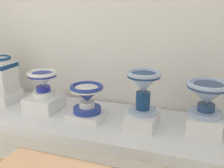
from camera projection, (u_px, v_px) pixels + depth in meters
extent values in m
cube|color=white|center=(117.00, 125.00, 2.84)|extent=(3.56, 0.99, 0.10)
cube|color=white|center=(3.00, 96.00, 3.35)|extent=(0.34, 0.36, 0.14)
cube|color=white|center=(1.00, 77.00, 3.27)|extent=(0.30, 0.29, 0.36)
cube|color=navy|center=(0.00, 65.00, 3.23)|extent=(0.31, 0.30, 0.05)
cube|color=white|center=(44.00, 103.00, 3.11)|extent=(0.35, 0.39, 0.16)
cylinder|color=white|center=(44.00, 94.00, 3.08)|extent=(0.25, 0.25, 0.06)
cylinder|color=navy|center=(43.00, 89.00, 3.06)|extent=(0.16, 0.16, 0.06)
cone|color=white|center=(43.00, 80.00, 3.03)|extent=(0.32, 0.32, 0.15)
cylinder|color=navy|center=(42.00, 75.00, 3.01)|extent=(0.32, 0.32, 0.03)
torus|color=white|center=(42.00, 73.00, 3.00)|extent=(0.34, 0.34, 0.04)
cylinder|color=navy|center=(42.00, 73.00, 3.01)|extent=(0.23, 0.23, 0.01)
cube|color=white|center=(87.00, 115.00, 2.88)|extent=(0.36, 0.34, 0.07)
cylinder|color=navy|center=(87.00, 109.00, 2.86)|extent=(0.30, 0.30, 0.06)
cylinder|color=white|center=(87.00, 104.00, 2.84)|extent=(0.16, 0.16, 0.07)
cone|color=navy|center=(87.00, 94.00, 2.81)|extent=(0.34, 0.34, 0.16)
cylinder|color=white|center=(87.00, 89.00, 2.79)|extent=(0.33, 0.33, 0.03)
torus|color=navy|center=(87.00, 87.00, 2.79)|extent=(0.35, 0.35, 0.04)
cylinder|color=white|center=(87.00, 87.00, 2.79)|extent=(0.24, 0.24, 0.01)
cube|color=white|center=(142.00, 119.00, 2.70)|extent=(0.29, 0.39, 0.14)
cylinder|color=#A4B8D4|center=(143.00, 111.00, 2.67)|extent=(0.28, 0.28, 0.04)
cylinder|color=navy|center=(143.00, 101.00, 2.64)|extent=(0.14, 0.14, 0.18)
cone|color=#A4B8D4|center=(144.00, 83.00, 2.59)|extent=(0.33, 0.33, 0.19)
cylinder|color=navy|center=(144.00, 75.00, 2.57)|extent=(0.32, 0.32, 0.03)
torus|color=#A4B8D4|center=(144.00, 73.00, 2.56)|extent=(0.34, 0.34, 0.04)
cylinder|color=navy|center=(144.00, 74.00, 2.56)|extent=(0.23, 0.23, 0.01)
cube|color=white|center=(204.00, 124.00, 2.56)|extent=(0.31, 0.34, 0.17)
cylinder|color=#A3B7D9|center=(205.00, 113.00, 2.53)|extent=(0.31, 0.31, 0.05)
cylinder|color=navy|center=(206.00, 107.00, 2.51)|extent=(0.16, 0.16, 0.07)
cone|color=#A3B7D9|center=(208.00, 94.00, 2.47)|extent=(0.39, 0.39, 0.19)
cylinder|color=navy|center=(208.00, 86.00, 2.45)|extent=(0.38, 0.38, 0.03)
torus|color=#A3B7D9|center=(209.00, 84.00, 2.44)|extent=(0.40, 0.40, 0.04)
cylinder|color=navy|center=(209.00, 85.00, 2.45)|extent=(0.27, 0.27, 0.01)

